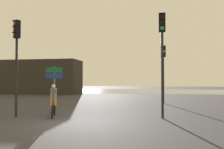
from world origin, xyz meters
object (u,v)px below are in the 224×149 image
object	(u,v)px
cyclist	(53,100)
traffic_light_far_right	(163,63)
direction_sign_post	(54,81)
traffic_light_near_left	(17,50)
traffic_light_near_right	(162,46)
distant_building	(37,77)

from	to	relation	value
cyclist	traffic_light_far_right	bearing A→B (deg)	33.52
direction_sign_post	cyclist	size ratio (longest dim) A/B	1.60
traffic_light_near_left	direction_sign_post	size ratio (longest dim) A/B	1.86
traffic_light_far_right	traffic_light_near_right	xyz separation A→B (m)	(-0.46, -7.02, 0.30)
cyclist	direction_sign_post	bearing A→B (deg)	94.81
traffic_light_near_left	cyclist	distance (m)	3.16
traffic_light_near_left	cyclist	size ratio (longest dim) A/B	2.97
traffic_light_near_right	cyclist	bearing A→B (deg)	8.17
traffic_light_far_right	direction_sign_post	xyz separation A→B (m)	(-6.40, -6.13, -1.38)
traffic_light_near_left	traffic_light_far_right	distance (m)	10.93
traffic_light_near_left	cyclist	bearing A→B (deg)	-140.37
distant_building	traffic_light_far_right	world-z (taller)	traffic_light_far_right
direction_sign_post	cyclist	bearing A→B (deg)	124.99
traffic_light_near_left	traffic_light_far_right	xyz separation A→B (m)	(7.65, 7.81, -0.17)
direction_sign_post	cyclist	distance (m)	1.85
distant_building	traffic_light_near_left	world-z (taller)	traffic_light_near_left
traffic_light_near_right	cyclist	distance (m)	5.96
distant_building	cyclist	size ratio (longest dim) A/B	7.28
traffic_light_near_left	direction_sign_post	xyz separation A→B (m)	(1.24, 1.68, -1.55)
distant_building	traffic_light_near_right	bearing A→B (deg)	-47.13
traffic_light_far_right	traffic_light_near_left	bearing A→B (deg)	24.50
traffic_light_near_left	traffic_light_near_right	bearing A→B (deg)	-141.54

